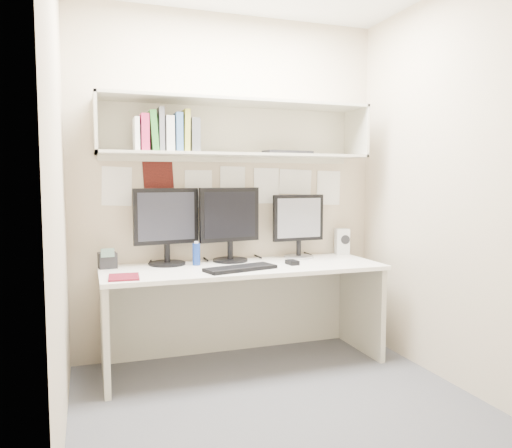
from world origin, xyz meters
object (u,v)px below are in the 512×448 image
object	(u,v)px
desk	(244,315)
monitor_left	(167,224)
maroon_notebook	(124,277)
desk_phone	(108,260)
speaker	(342,241)
monitor_center	(230,222)
keyboard	(240,268)
monitor_right	(298,224)

from	to	relation	value
desk	monitor_left	xyz separation A→B (m)	(-0.52, 0.22, 0.66)
maroon_notebook	desk_phone	distance (m)	0.41
monitor_left	speaker	distance (m)	1.47
monitor_center	desk_phone	bearing A→B (deg)	172.22
keyboard	monitor_center	bearing A→B (deg)	70.07
keyboard	desk_phone	size ratio (longest dim) A/B	3.41
monitor_center	speaker	xyz separation A→B (m)	(0.98, 0.04, -0.19)
monitor_center	speaker	size ratio (longest dim) A/B	2.61
keyboard	monitor_right	bearing A→B (deg)	18.18
monitor_right	desk_phone	xyz separation A→B (m)	(-1.46, -0.02, -0.21)
speaker	desk_phone	bearing A→B (deg)	-164.20
monitor_left	maroon_notebook	bearing A→B (deg)	-136.57
speaker	desk_phone	size ratio (longest dim) A/B	1.46
desk_phone	monitor_right	bearing A→B (deg)	-6.36
monitor_left	monitor_center	distance (m)	0.48
monitor_left	maroon_notebook	distance (m)	0.61
keyboard	maroon_notebook	size ratio (longest dim) A/B	2.20
monitor_right	maroon_notebook	bearing A→B (deg)	-166.36
speaker	maroon_notebook	world-z (taller)	speaker
desk	monitor_right	xyz separation A→B (m)	(0.52, 0.22, 0.63)
desk	monitor_center	xyz separation A→B (m)	(-0.04, 0.22, 0.66)
monitor_left	monitor_center	world-z (taller)	monitor_center
desk	speaker	distance (m)	1.08
monitor_left	monitor_right	size ratio (longest dim) A/B	1.11
monitor_left	keyboard	world-z (taller)	monitor_left
desk	speaker	world-z (taller)	speaker
speaker	monitor_center	bearing A→B (deg)	-163.49
desk	keyboard	size ratio (longest dim) A/B	4.01
monitor_center	speaker	world-z (taller)	monitor_center
monitor_center	speaker	bearing A→B (deg)	-6.31
desk	maroon_notebook	distance (m)	0.95
monitor_right	maroon_notebook	size ratio (longest dim) A/B	2.20
monitor_right	keyboard	xyz separation A→B (m)	(-0.60, -0.39, -0.26)
monitor_center	desk_phone	distance (m)	0.92
monitor_center	maroon_notebook	distance (m)	0.96
monitor_left	desk_phone	world-z (taller)	monitor_left
desk	monitor_left	size ratio (longest dim) A/B	3.60
monitor_right	speaker	xyz separation A→B (m)	(0.42, 0.04, -0.16)
monitor_left	speaker	xyz separation A→B (m)	(1.46, 0.04, -0.19)
monitor_center	monitor_right	size ratio (longest dim) A/B	1.12
monitor_center	desk_phone	size ratio (longest dim) A/B	3.81
monitor_center	maroon_notebook	bearing A→B (deg)	-161.67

